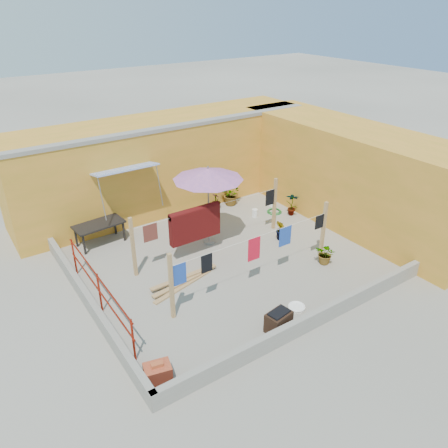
{
  "coord_description": "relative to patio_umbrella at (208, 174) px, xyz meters",
  "views": [
    {
      "loc": [
        -6.2,
        -9.06,
        6.92
      ],
      "look_at": [
        0.15,
        0.3,
        1.06
      ],
      "focal_mm": 35.0,
      "sensor_mm": 36.0,
      "label": 1
    }
  ],
  "objects": [
    {
      "name": "plant_back_a",
      "position": [
        2.2,
        1.97,
        -1.86
      ],
      "size": [
        1.01,
        0.97,
        0.85
      ],
      "primitive_type": "imported",
      "rotation": [
        0.0,
        0.0,
        0.56
      ],
      "color": "#1F5D1A",
      "rests_on": "ground"
    },
    {
      "name": "red_railing",
      "position": [
        -4.06,
        -1.43,
        -1.57
      ],
      "size": [
        0.05,
        4.2,
        1.1
      ],
      "color": "maroon",
      "rests_on": "ground"
    },
    {
      "name": "lumber_pile",
      "position": [
        -1.8,
        -1.55,
        -2.22
      ],
      "size": [
        2.2,
        0.69,
        0.13
      ],
      "color": "tan",
      "rests_on": "ground"
    },
    {
      "name": "wall_back",
      "position": [
        0.29,
        3.46,
        -0.68
      ],
      "size": [
        11.0,
        3.27,
        3.21
      ],
      "color": "orange",
      "rests_on": "ground"
    },
    {
      "name": "parapet_front",
      "position": [
        -0.21,
        -4.81,
        -2.07
      ],
      "size": [
        8.3,
        0.16,
        0.44
      ],
      "primitive_type": "cube",
      "color": "gray",
      "rests_on": "ground"
    },
    {
      "name": "brick_stack",
      "position": [
        -3.91,
        -4.22,
        -2.09
      ],
      "size": [
        0.62,
        0.51,
        0.47
      ],
      "color": "#B04028",
      "rests_on": "ground"
    },
    {
      "name": "plant_right_c",
      "position": [
        2.13,
        -2.98,
        -1.97
      ],
      "size": [
        0.68,
        0.72,
        0.64
      ],
      "primitive_type": "imported",
      "rotation": [
        0.0,
        0.0,
        5.11
      ],
      "color": "#1F5D1A",
      "rests_on": "ground"
    },
    {
      "name": "parapet_left",
      "position": [
        -4.29,
        -1.23,
        -2.07
      ],
      "size": [
        0.16,
        7.3,
        0.44
      ],
      "primitive_type": "cube",
      "color": "gray",
      "rests_on": "ground"
    },
    {
      "name": "water_jug_a",
      "position": [
        2.32,
        0.63,
        -2.15
      ],
      "size": [
        0.21,
        0.21,
        0.32
      ],
      "color": "white",
      "rests_on": "ground"
    },
    {
      "name": "plant_right_a",
      "position": [
        3.49,
        -0.01,
        -1.86
      ],
      "size": [
        0.53,
        0.55,
        0.87
      ],
      "primitive_type": "imported",
      "rotation": [
        0.0,
        0.0,
        2.27
      ],
      "color": "#1F5D1A",
      "rests_on": "ground"
    },
    {
      "name": "plant_right_b",
      "position": [
        1.97,
        -1.19,
        -1.93
      ],
      "size": [
        0.46,
        0.5,
        0.72
      ],
      "primitive_type": "imported",
      "rotation": [
        0.0,
        0.0,
        4.26
      ],
      "color": "#1F5D1A",
      "rests_on": "ground"
    },
    {
      "name": "wall_right",
      "position": [
        4.99,
        -1.23,
        -0.69
      ],
      "size": [
        2.4,
        9.0,
        3.2
      ],
      "primitive_type": "cube",
      "color": "orange",
      "rests_on": "ground"
    },
    {
      "name": "clothesline_rig",
      "position": [
        -0.65,
        -0.68,
        -1.28
      ],
      "size": [
        5.09,
        2.35,
        1.8
      ],
      "color": "tan",
      "rests_on": "ground"
    },
    {
      "name": "water_jug_b",
      "position": [
        3.42,
        0.98,
        -2.14
      ],
      "size": [
        0.22,
        0.22,
        0.35
      ],
      "color": "white",
      "rests_on": "ground"
    },
    {
      "name": "brazier",
      "position": [
        -0.91,
        -4.43,
        -2.03
      ],
      "size": [
        0.65,
        0.49,
        0.54
      ],
      "color": "black",
      "rests_on": "ground"
    },
    {
      "name": "plant_back_b",
      "position": [
        1.56,
        1.97,
        -1.99
      ],
      "size": [
        0.42,
        0.42,
        0.6
      ],
      "primitive_type": "imported",
      "rotation": [
        0.0,
        0.0,
        1.87
      ],
      "color": "#1F5D1A",
      "rests_on": "ground"
    },
    {
      "name": "ground",
      "position": [
        -0.21,
        -1.23,
        -2.29
      ],
      "size": [
        80.0,
        80.0,
        0.0
      ],
      "primitive_type": "plane",
      "color": "#9E998E",
      "rests_on": "ground"
    },
    {
      "name": "green_hose",
      "position": [
        3.12,
        0.5,
        -2.25
      ],
      "size": [
        0.54,
        0.54,
        0.08
      ],
      "color": "#1A7629",
      "rests_on": "ground"
    },
    {
      "name": "white_basin",
      "position": [
        0.01,
        -4.07,
        -2.25
      ],
      "size": [
        0.44,
        0.44,
        0.08
      ],
      "color": "white",
      "rests_on": "ground"
    },
    {
      "name": "patio_umbrella",
      "position": [
        0.0,
        0.0,
        0.0
      ],
      "size": [
        2.67,
        2.67,
        2.55
      ],
      "color": "gray",
      "rests_on": "ground"
    },
    {
      "name": "outdoor_table",
      "position": [
        -2.89,
        1.83,
        -1.65
      ],
      "size": [
        1.58,
        0.9,
        0.71
      ],
      "color": "black",
      "rests_on": "ground"
    }
  ]
}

